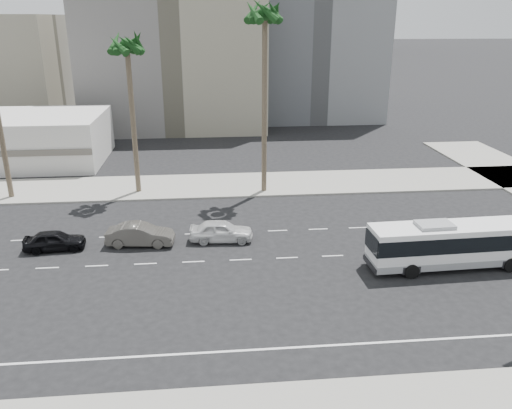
{
  "coord_description": "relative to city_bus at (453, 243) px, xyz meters",
  "views": [
    {
      "loc": [
        -7.82,
        -29.5,
        14.57
      ],
      "look_at": [
        -4.63,
        4.0,
        2.28
      ],
      "focal_mm": 35.96,
      "sensor_mm": 36.0,
      "label": 1
    }
  ],
  "objects": [
    {
      "name": "car_a",
      "position": [
        -14.03,
        5.26,
        -0.82
      ],
      "size": [
        2.04,
        4.47,
        1.49
      ],
      "primitive_type": "imported",
      "rotation": [
        0.0,
        0.0,
        1.5
      ],
      "color": "silver",
      "rests_on": "ground"
    },
    {
      "name": "ground",
      "position": [
        -6.91,
        2.13,
        -1.57
      ],
      "size": [
        700.0,
        700.0,
        0.0
      ],
      "primitive_type": "plane",
      "color": "black",
      "rests_on": "ground"
    },
    {
      "name": "palm_mid",
      "position": [
        -20.99,
        16.42,
        10.66
      ],
      "size": [
        4.39,
        4.39,
        13.59
      ],
      "rotation": [
        0.0,
        0.0,
        -0.29
      ],
      "color": "brown",
      "rests_on": "ground"
    },
    {
      "name": "palm_near",
      "position": [
        -9.93,
        15.56,
        12.97
      ],
      "size": [
        4.76,
        4.76,
        16.04
      ],
      "rotation": [
        0.0,
        0.0,
        0.03
      ],
      "color": "brown",
      "rests_on": "ground"
    },
    {
      "name": "midrise_gray_center",
      "position": [
        1.09,
        54.13,
        11.43
      ],
      "size": [
        20.0,
        20.0,
        26.0
      ],
      "primitive_type": "cube",
      "color": "#5C5E62",
      "rests_on": "ground"
    },
    {
      "name": "car_b",
      "position": [
        -19.53,
        5.12,
        -0.82
      ],
      "size": [
        1.98,
        4.66,
        1.5
      ],
      "primitive_type": "imported",
      "rotation": [
        0.0,
        0.0,
        1.48
      ],
      "color": "#504D47",
      "rests_on": "ground"
    },
    {
      "name": "midrise_beige_west",
      "position": [
        -18.91,
        47.13,
        7.43
      ],
      "size": [
        24.0,
        18.0,
        18.0
      ],
      "primitive_type": "cube",
      "color": "slate",
      "rests_on": "ground"
    },
    {
      "name": "car_c",
      "position": [
        -25.1,
        4.87,
        -0.89
      ],
      "size": [
        1.91,
        4.07,
        1.35
      ],
      "primitive_type": "imported",
      "rotation": [
        0.0,
        0.0,
        1.65
      ],
      "color": "black",
      "rests_on": "ground"
    },
    {
      "name": "sidewalk_north",
      "position": [
        -6.91,
        17.63,
        -1.49
      ],
      "size": [
        120.0,
        7.0,
        0.15
      ],
      "primitive_type": "cube",
      "color": "gray",
      "rests_on": "ground"
    },
    {
      "name": "city_bus",
      "position": [
        0.0,
        0.0,
        0.0
      ],
      "size": [
        10.47,
        2.73,
        2.98
      ],
      "rotation": [
        0.0,
        0.0,
        0.04
      ],
      "color": "white",
      "rests_on": "ground"
    }
  ]
}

